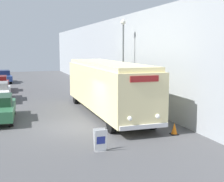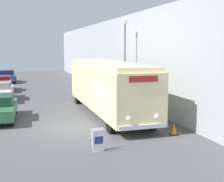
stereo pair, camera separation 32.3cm
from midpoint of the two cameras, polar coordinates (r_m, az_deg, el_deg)
The scene contains 9 objects.
ground_plane at distance 16.71m, azimuth -6.76°, elevation -6.63°, with size 80.00×80.00×0.00m, color #4C4C4F.
building_wall_right at distance 27.35m, azimuth 1.35°, elevation 6.19°, with size 0.30×60.00×6.67m.
vintage_bus at distance 19.56m, azimuth -0.31°, elevation 1.07°, with size 2.54×11.49×3.28m.
sign_board at distance 12.83m, azimuth -1.80°, elevation -9.02°, with size 0.51×0.35×0.94m.
streetlamp at distance 22.37m, azimuth 2.77°, elevation 7.50°, with size 0.36×0.36×6.14m.
parked_car_mid at distance 26.35m, azimuth -19.34°, elevation 0.02°, with size 1.92×4.67×1.44m.
parked_car_far at distance 31.81m, azimuth -19.33°, elevation 1.32°, with size 2.00×4.23×1.48m.
parked_car_distant at distance 39.39m, azimuth -18.52°, elevation 2.58°, with size 2.26×4.52×1.48m.
traffic_cone at distance 15.53m, azimuth 11.83°, elevation -6.83°, with size 0.36×0.36×0.57m.
Camera 2 is at (-2.74, -15.96, 4.22)m, focal length 50.00 mm.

